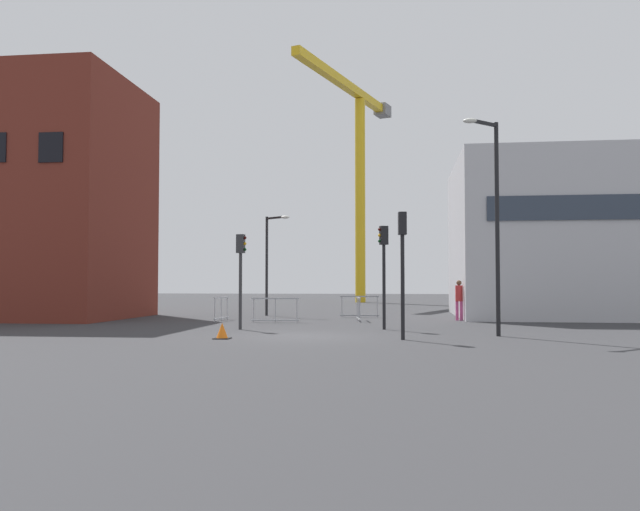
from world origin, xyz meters
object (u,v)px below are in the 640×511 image
at_px(traffic_light_near, 384,260).
at_px(construction_crane, 358,153).
at_px(pedestrian_walking, 459,297).
at_px(traffic_light_crosswalk, 241,265).
at_px(streetlamp_short, 270,255).
at_px(traffic_cone_on_verge, 222,331).
at_px(streetlamp_tall, 494,210).
at_px(traffic_light_median, 402,254).

bearing_deg(traffic_light_near, construction_crane, 95.42).
bearing_deg(pedestrian_walking, traffic_light_crosswalk, -141.22).
height_order(streetlamp_short, traffic_cone_on_verge, streetlamp_short).
bearing_deg(traffic_light_crosswalk, construction_crane, 86.20).
distance_m(streetlamp_tall, streetlamp_short, 15.60).
distance_m(traffic_light_near, pedestrian_walking, 7.23).
height_order(streetlamp_short, traffic_light_crosswalk, streetlamp_short).
height_order(pedestrian_walking, traffic_cone_on_verge, pedestrian_walking).
xyz_separation_m(construction_crane, traffic_cone_on_verge, (-1.79, -37.29, -12.97)).
bearing_deg(streetlamp_short, traffic_light_near, -56.31).
xyz_separation_m(streetlamp_tall, streetlamp_short, (-9.88, 12.05, -0.91)).
height_order(streetlamp_tall, streetlamp_short, streetlamp_tall).
distance_m(streetlamp_tall, traffic_light_crosswalk, 9.35).
distance_m(construction_crane, traffic_light_near, 34.43).
distance_m(streetlamp_short, pedestrian_walking, 10.23).
bearing_deg(traffic_light_crosswalk, streetlamp_short, 95.24).
distance_m(traffic_light_median, pedestrian_walking, 10.98).
relative_size(construction_crane, streetlamp_short, 3.63).
xyz_separation_m(streetlamp_short, traffic_light_near, (6.22, -9.34, -0.60)).
relative_size(traffic_light_crosswalk, traffic_cone_on_verge, 7.08).
bearing_deg(construction_crane, streetlamp_short, -97.65).
bearing_deg(streetlamp_tall, construction_crane, 100.82).
xyz_separation_m(traffic_light_near, traffic_cone_on_verge, (-4.89, -4.68, -2.37)).
bearing_deg(streetlamp_short, construction_crane, 82.35).
relative_size(construction_crane, traffic_light_near, 4.94).
height_order(traffic_light_near, traffic_light_median, traffic_light_median).
bearing_deg(traffic_cone_on_verge, traffic_light_crosswalk, 96.00).
bearing_deg(traffic_light_near, streetlamp_tall, -36.56).
relative_size(streetlamp_tall, traffic_light_crosswalk, 1.98).
xyz_separation_m(traffic_light_near, traffic_light_median, (0.68, -4.30, 0.03)).
height_order(streetlamp_short, traffic_light_median, streetlamp_short).
height_order(streetlamp_tall, traffic_light_near, streetlamp_tall).
bearing_deg(streetlamp_tall, pedestrian_walking, 92.24).
relative_size(pedestrian_walking, traffic_cone_on_verge, 3.70).
relative_size(streetlamp_short, pedestrian_walking, 2.83).
relative_size(streetlamp_short, traffic_light_crosswalk, 1.48).
xyz_separation_m(traffic_light_median, pedestrian_walking, (2.62, 10.56, -1.55)).
distance_m(streetlamp_short, traffic_light_median, 15.30).
height_order(streetlamp_tall, traffic_light_crosswalk, streetlamp_tall).
distance_m(construction_crane, traffic_light_crosswalk, 35.05).
distance_m(pedestrian_walking, traffic_cone_on_verge, 13.69).
height_order(construction_crane, traffic_light_near, construction_crane).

